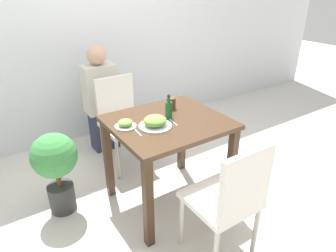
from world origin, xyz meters
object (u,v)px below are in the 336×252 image
Objects in this scene: chair_near at (229,197)px; food_plate at (155,122)px; potted_plant_left at (56,164)px; person_figure at (101,100)px; chair_far at (121,117)px; side_plate at (125,124)px; sauce_bottle at (169,109)px; drink_cup at (171,103)px.

chair_near is 0.76m from food_plate.
person_figure is (0.72, 0.80, 0.13)m from potted_plant_left.
potted_plant_left is (-0.76, -0.40, -0.07)m from chair_far.
food_plate is 0.87m from potted_plant_left.
chair_far is 5.67× the size of side_plate.
potted_plant_left is (-0.84, 0.35, -0.40)m from sauce_bottle.
chair_far is at bearing 83.69° from food_plate.
potted_plant_left is at bearing 157.32° from sauce_bottle.
food_plate is at bearing -79.35° from chair_near.
chair_near reaches higher than food_plate.
side_plate is 0.67m from potted_plant_left.
drink_cup reaches higher than side_plate.
sauce_bottle reaches higher than side_plate.
person_figure reaches higher than side_plate.
sauce_bottle is at bearing -92.98° from chair_near.
side_plate is at bearing -111.53° from chair_far.
sauce_bottle is 0.17× the size of person_figure.
person_figure is (-0.04, 0.40, 0.06)m from chair_far.
food_plate is at bearing -31.44° from side_plate.
chair_near reaches higher than side_plate.
side_plate is at bearing -101.99° from person_figure.
potted_plant_left is 0.61× the size of person_figure.
sauce_bottle is at bearing -22.68° from potted_plant_left.
chair_near is 1.91m from person_figure.
side_plate is at bearing -68.36° from chair_near.
side_plate is 1.70× the size of drink_cup.
chair_near is at bearing -79.35° from food_plate.
chair_far is 3.65× the size of food_plate.
drink_cup is at bearing -100.47° from chair_near.
sauce_bottle is 0.99m from potted_plant_left.
drink_cup is (0.17, 0.91, 0.30)m from chair_near.
chair_near is at bearing -88.57° from chair_far.
person_figure is at bearing -87.52° from chair_near.
person_figure reaches higher than chair_far.
potted_plant_left is at bearing 147.76° from food_plate.
sauce_bottle is at bearing -84.16° from chair_far.
chair_near is 0.83m from sauce_bottle.
food_plate is (-0.13, 0.68, 0.29)m from chair_near.
chair_far reaches higher than potted_plant_left.
chair_near is at bearing -68.36° from side_plate.
person_figure is at bearing 104.24° from drink_cup.
side_plate is at bearing 148.56° from food_plate.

